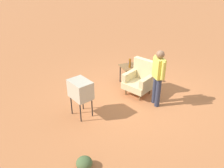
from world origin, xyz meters
The scene contains 9 objects.
ground_plane centered at (0.00, 0.00, 0.00)m, with size 60.00×60.00×0.00m, color #B76B3D.
armchair centered at (-0.18, 0.04, 0.50)m, with size 1.02×1.03×1.06m.
side_table centered at (-0.90, 0.02, 0.54)m, with size 0.56×0.56×0.63m.
tv_on_stand centered at (0.26, -1.97, 0.78)m, with size 0.70×0.60×1.03m.
person_standing centered at (0.57, 0.14, 0.94)m, with size 0.56×0.27×1.64m.
soda_can_blue centered at (-1.03, 0.09, 0.69)m, with size 0.07×0.07×0.12m, color blue.
bottle_tall_amber centered at (-0.80, -0.02, 0.78)m, with size 0.07×0.07×0.30m, color brown.
flower_vase centered at (-0.76, 0.26, 0.78)m, with size 0.15×0.10×0.27m.
shrub_mid centered at (2.02, -2.44, 0.13)m, with size 0.33×0.33×0.25m, color #475B33.
Camera 1 is at (5.24, -3.22, 3.65)m, focal length 36.68 mm.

